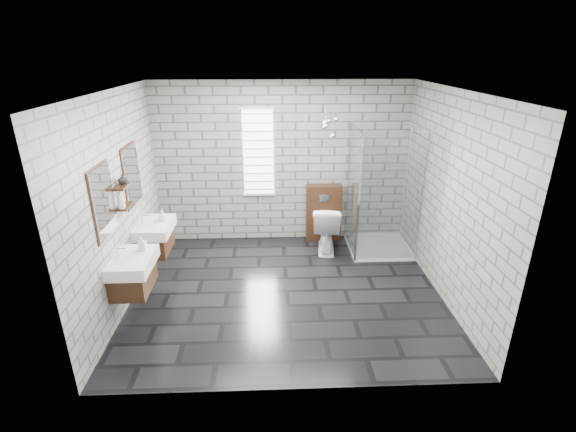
{
  "coord_description": "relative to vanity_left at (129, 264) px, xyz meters",
  "views": [
    {
      "loc": [
        -0.19,
        -5.0,
        3.16
      ],
      "look_at": [
        0.03,
        0.35,
        0.99
      ],
      "focal_mm": 26.0,
      "sensor_mm": 36.0,
      "label": 1
    }
  ],
  "objects": [
    {
      "name": "pendant_cluster",
      "position": [
        2.62,
        1.9,
        1.31
      ],
      "size": [
        0.26,
        0.26,
        0.84
      ],
      "color": "silver",
      "rests_on": "ceiling"
    },
    {
      "name": "vase",
      "position": [
        -0.11,
        0.51,
        0.9
      ],
      "size": [
        0.12,
        0.12,
        0.12
      ],
      "primitive_type": "imported",
      "rotation": [
        0.0,
        0.0,
        0.04
      ],
      "color": "#B2B2B2",
      "rests_on": "shelf_upper"
    },
    {
      "name": "toilet",
      "position": [
        2.61,
        1.81,
        -0.36
      ],
      "size": [
        0.53,
        0.82,
        0.79
      ],
      "primitive_type": "imported",
      "rotation": [
        0.0,
        0.0,
        3.02
      ],
      "color": "white",
      "rests_on": "floor"
    },
    {
      "name": "shelf_upper",
      "position": [
        -0.12,
        0.46,
        0.82
      ],
      "size": [
        0.14,
        0.3,
        0.03
      ],
      "primitive_type": "cube",
      "color": "#3A2112",
      "rests_on": "wall_left"
    },
    {
      "name": "floor",
      "position": [
        1.91,
        0.51,
        -0.77
      ],
      "size": [
        4.2,
        3.6,
        0.02
      ],
      "primitive_type": "cube",
      "color": "black",
      "rests_on": "ground"
    },
    {
      "name": "soap_bottle_c",
      "position": [
        -0.11,
        0.35,
        0.7
      ],
      "size": [
        0.1,
        0.1,
        0.24
      ],
      "primitive_type": "imported",
      "rotation": [
        0.0,
        0.0,
        -0.1
      ],
      "color": "#B2B2B2",
      "rests_on": "shelf_lower"
    },
    {
      "name": "wall_right",
      "position": [
        4.02,
        0.51,
        0.59
      ],
      "size": [
        0.02,
        3.6,
        2.7
      ],
      "primitive_type": "cube",
      "color": "gray",
      "rests_on": "floor"
    },
    {
      "name": "wall_left",
      "position": [
        -0.2,
        0.51,
        0.59
      ],
      "size": [
        0.02,
        3.6,
        2.7
      ],
      "primitive_type": "cube",
      "color": "gray",
      "rests_on": "floor"
    },
    {
      "name": "vanity_left",
      "position": [
        0.0,
        0.0,
        0.0
      ],
      "size": [
        0.47,
        0.7,
        1.57
      ],
      "color": "#3A2112",
      "rests_on": "wall_left"
    },
    {
      "name": "shower_enclosure",
      "position": [
        3.41,
        1.7,
        -0.25
      ],
      "size": [
        1.0,
        1.0,
        2.03
      ],
      "color": "white",
      "rests_on": "floor"
    },
    {
      "name": "window",
      "position": [
        1.51,
        2.3,
        0.79
      ],
      "size": [
        0.56,
        0.05,
        1.48
      ],
      "color": "white",
      "rests_on": "wall_back"
    },
    {
      "name": "cistern_panel",
      "position": [
        2.61,
        2.21,
        -0.26
      ],
      "size": [
        0.6,
        0.2,
        1.0
      ],
      "primitive_type": "cube",
      "color": "#3A2112",
      "rests_on": "floor"
    },
    {
      "name": "wall_front",
      "position": [
        1.91,
        -1.3,
        0.59
      ],
      "size": [
        4.2,
        0.02,
        2.7
      ],
      "primitive_type": "cube",
      "color": "gray",
      "rests_on": "floor"
    },
    {
      "name": "shelf_lower",
      "position": [
        -0.12,
        0.46,
        0.56
      ],
      "size": [
        0.14,
        0.3,
        0.03
      ],
      "primitive_type": "cube",
      "color": "#3A2112",
      "rests_on": "wall_left"
    },
    {
      "name": "soap_bottle_b",
      "position": [
        0.15,
        1.13,
        0.17
      ],
      "size": [
        0.16,
        0.16,
        0.16
      ],
      "primitive_type": "imported",
      "rotation": [
        0.0,
        0.0,
        -0.35
      ],
      "color": "#B2B2B2",
      "rests_on": "vanity_right"
    },
    {
      "name": "soap_bottle_a",
      "position": [
        0.13,
        0.17,
        0.18
      ],
      "size": [
        0.09,
        0.09,
        0.18
      ],
      "primitive_type": "imported",
      "rotation": [
        0.0,
        0.0,
        -0.08
      ],
      "color": "#B2B2B2",
      "rests_on": "vanity_left"
    },
    {
      "name": "ceiling",
      "position": [
        1.91,
        0.51,
        1.95
      ],
      "size": [
        4.2,
        3.6,
        0.02
      ],
      "primitive_type": "cube",
      "color": "white",
      "rests_on": "wall_back"
    },
    {
      "name": "vanity_right",
      "position": [
        0.0,
        1.04,
        0.0
      ],
      "size": [
        0.47,
        0.7,
        1.57
      ],
      "color": "#3A2112",
      "rests_on": "wall_left"
    },
    {
      "name": "flush_plate",
      "position": [
        2.61,
        2.11,
        0.04
      ],
      "size": [
        0.18,
        0.01,
        0.12
      ],
      "primitive_type": "cube",
      "color": "silver",
      "rests_on": "cistern_panel"
    },
    {
      "name": "wall_back",
      "position": [
        1.91,
        2.32,
        0.59
      ],
      "size": [
        4.2,
        0.02,
        2.7
      ],
      "primitive_type": "cube",
      "color": "gray",
      "rests_on": "floor"
    }
  ]
}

